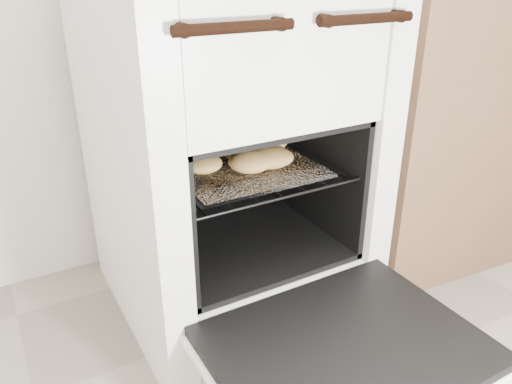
% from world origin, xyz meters
% --- Properties ---
extents(stove, '(0.61, 0.68, 0.94)m').
position_xyz_m(stove, '(-0.09, 1.16, 0.46)').
color(stove, white).
rests_on(stove, ground).
extents(oven_door, '(0.55, 0.43, 0.04)m').
position_xyz_m(oven_door, '(-0.09, 0.64, 0.20)').
color(oven_door, black).
rests_on(oven_door, stove).
extents(oven_rack, '(0.45, 0.43, 0.01)m').
position_xyz_m(oven_rack, '(-0.09, 1.09, 0.44)').
color(oven_rack, black).
rests_on(oven_rack, stove).
extents(foil_sheet, '(0.35, 0.31, 0.01)m').
position_xyz_m(foil_sheet, '(-0.09, 1.07, 0.45)').
color(foil_sheet, white).
rests_on(foil_sheet, oven_rack).
extents(baked_rolls, '(0.35, 0.25, 0.05)m').
position_xyz_m(baked_rolls, '(-0.06, 1.08, 0.48)').
color(baked_rolls, tan).
rests_on(baked_rolls, foil_sheet).
extents(counter, '(0.92, 0.65, 0.88)m').
position_xyz_m(counter, '(0.77, 1.16, 0.44)').
color(counter, brown).
rests_on(counter, ground).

